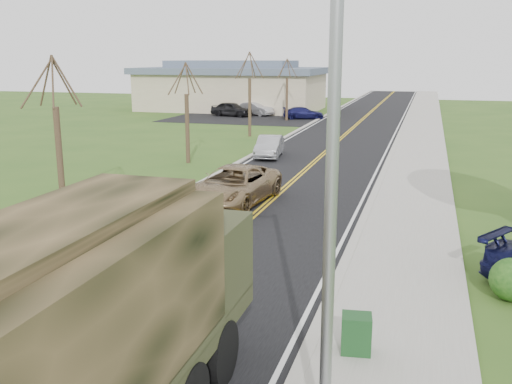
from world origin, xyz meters
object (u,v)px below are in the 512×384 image
at_px(military_truck, 81,321).
at_px(suv_champagne, 233,186).
at_px(sedan_silver, 269,147).
at_px(utility_box_near, 356,334).

distance_m(military_truck, suv_champagne, 15.71).
distance_m(suv_champagne, sedan_silver, 11.66).
relative_size(military_truck, suv_champagne, 1.42).
bearing_deg(military_truck, utility_box_near, 49.98).
distance_m(suv_champagne, utility_box_near, 12.88).
bearing_deg(sedan_silver, military_truck, -87.36).
height_order(military_truck, utility_box_near, military_truck).
distance_m(sedan_silver, utility_box_near, 24.09).
height_order(suv_champagne, sedan_silver, suv_champagne).
height_order(military_truck, suv_champagne, military_truck).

